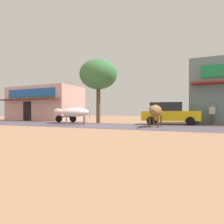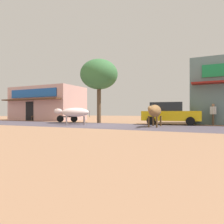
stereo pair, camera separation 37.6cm
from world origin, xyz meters
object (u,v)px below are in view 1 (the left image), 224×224
roadside_tree (98,75)px  pedestrian_by_shop (212,113)px  cafe_chair_near_tree (32,116)px  parked_motorcycle (66,117)px  cow_far_dark (155,111)px  parked_hatchback_car (169,113)px  cow_near_brown (75,112)px

roadside_tree → pedestrian_by_shop: size_ratio=3.56×
cafe_chair_near_tree → parked_motorcycle: bearing=-13.8°
cow_far_dark → cafe_chair_near_tree: size_ratio=2.94×
pedestrian_by_shop → cafe_chair_near_tree: pedestrian_by_shop is taller
parked_motorcycle → pedestrian_by_shop: 12.20m
parked_hatchback_car → cafe_chair_near_tree: bearing=175.3°
parked_motorcycle → cafe_chair_near_tree: (-5.57, 1.37, 0.04)m
cow_near_brown → cafe_chair_near_tree: size_ratio=2.48×
parked_hatchback_car → cow_far_dark: 2.83m
parked_hatchback_car → pedestrian_by_shop: size_ratio=2.79×
cow_far_dark → pedestrian_by_shop: size_ratio=1.77×
parked_hatchback_car → cow_far_dark: parked_hatchback_car is taller
parked_hatchback_car → pedestrian_by_shop: bearing=14.4°
roadside_tree → pedestrian_by_shop: bearing=6.0°
parked_motorcycle → pedestrian_by_shop: (12.16, 0.91, 0.42)m
roadside_tree → parked_hatchback_car: (5.88, 0.18, -3.28)m
parked_motorcycle → cow_near_brown: cow_near_brown is taller
parked_hatchback_car → cow_far_dark: size_ratio=1.57×
parked_hatchback_car → cow_far_dark: bearing=-98.1°
parked_motorcycle → cow_near_brown: size_ratio=0.78×
cow_near_brown → cafe_chair_near_tree: (-8.73, 4.61, -0.39)m
roadside_tree → parked_motorcycle: 4.96m
parked_hatchback_car → parked_motorcycle: bearing=-179.0°
parked_motorcycle → cow_far_dark: size_ratio=0.66×
cow_far_dark → pedestrian_by_shop: pedestrian_by_shop is taller
parked_motorcycle → cow_far_dark: 9.25m
roadside_tree → cow_far_dark: size_ratio=2.01×
roadside_tree → pedestrian_by_shop: 9.42m
parked_hatchback_car → parked_motorcycle: parked_hatchback_car is taller
parked_hatchback_car → pedestrian_by_shop: 3.01m
cow_far_dark → roadside_tree: bearing=154.5°
cow_near_brown → pedestrian_by_shop: size_ratio=1.49×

